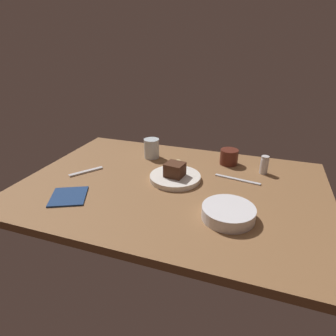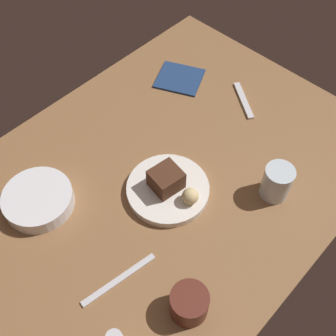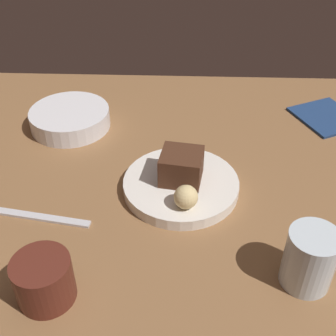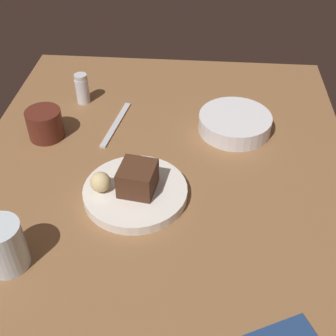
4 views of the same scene
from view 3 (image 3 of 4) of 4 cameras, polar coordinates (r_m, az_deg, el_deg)
name	(u,v)px [view 3 (image 3 of 4)]	position (r cm, az deg, el deg)	size (l,w,h in cm)	color
dining_table	(180,181)	(85.02, 1.55, -1.65)	(120.00, 84.00, 3.00)	brown
dessert_plate	(182,185)	(79.99, 1.82, -2.25)	(21.01, 21.01, 2.13)	white
chocolate_cake_slice	(182,166)	(78.05, 1.88, 0.20)	(7.27, 6.84, 5.57)	#472819
bread_roll	(184,197)	(72.92, 2.16, -3.78)	(4.10, 4.10, 4.10)	#DBC184
water_glass	(308,259)	(66.03, 17.72, -11.16)	(7.34, 7.34, 9.33)	silver
side_bowl	(69,118)	(99.29, -12.73, 6.31)	(17.30, 17.30, 4.11)	silver
coffee_cup	(42,280)	(64.55, -16.01, -13.79)	(8.22, 8.22, 7.02)	#562319
butter_knife	(35,217)	(78.43, -16.84, -6.06)	(19.00, 1.40, 0.50)	silver
folded_napkin	(326,117)	(107.01, 19.79, 6.26)	(12.50, 13.53, 0.60)	navy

